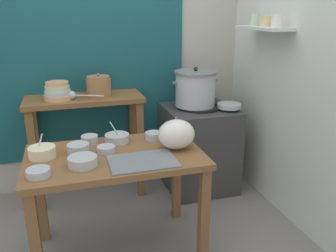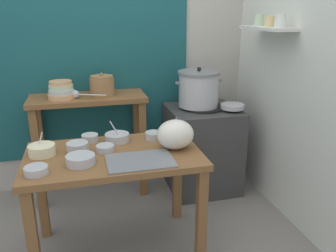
{
  "view_description": "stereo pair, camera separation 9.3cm",
  "coord_description": "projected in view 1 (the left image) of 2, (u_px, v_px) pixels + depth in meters",
  "views": [
    {
      "loc": [
        -0.26,
        -2.05,
        1.58
      ],
      "look_at": [
        0.4,
        0.13,
        0.82
      ],
      "focal_mm": 37.13,
      "sensor_mm": 36.0,
      "label": 1
    },
    {
      "loc": [
        -0.17,
        -2.08,
        1.58
      ],
      "look_at": [
        0.4,
        0.13,
        0.82
      ],
      "focal_mm": 37.13,
      "sensor_mm": 36.0,
      "label": 2
    }
  ],
  "objects": [
    {
      "name": "clay_pot",
      "position": [
        99.0,
        86.0,
        2.88
      ],
      "size": [
        0.2,
        0.2,
        0.19
      ],
      "color": "olive",
      "rests_on": "back_shelf_table"
    },
    {
      "name": "steamer_pot",
      "position": [
        195.0,
        88.0,
        3.02
      ],
      "size": [
        0.42,
        0.37,
        0.34
      ],
      "color": "#B7BABF",
      "rests_on": "stove_block"
    },
    {
      "name": "wide_pan",
      "position": [
        229.0,
        106.0,
        3.0
      ],
      "size": [
        0.2,
        0.2,
        0.04
      ],
      "primitive_type": "cylinder",
      "color": "#B7BABF",
      "rests_on": "stove_block"
    },
    {
      "name": "stove_block",
      "position": [
        199.0,
        148.0,
        3.19
      ],
      "size": [
        0.6,
        0.61,
        0.78
      ],
      "color": "#383838",
      "rests_on": "ground"
    },
    {
      "name": "prep_bowl_3",
      "position": [
        153.0,
        135.0,
        2.43
      ],
      "size": [
        0.12,
        0.12,
        0.05
      ],
      "color": "#B7BABF",
      "rests_on": "prep_table"
    },
    {
      "name": "prep_bowl_8",
      "position": [
        90.0,
        139.0,
        2.36
      ],
      "size": [
        0.11,
        0.11,
        0.05
      ],
      "color": "#B7BABF",
      "rests_on": "prep_table"
    },
    {
      "name": "bowl_stack_enamel",
      "position": [
        58.0,
        91.0,
        2.76
      ],
      "size": [
        0.22,
        0.22,
        0.15
      ],
      "color": "tan",
      "rests_on": "back_shelf_table"
    },
    {
      "name": "prep_bowl_2",
      "position": [
        38.0,
        172.0,
        1.89
      ],
      "size": [
        0.13,
        0.13,
        0.04
      ],
      "color": "#B7BABF",
      "rests_on": "prep_table"
    },
    {
      "name": "ladle",
      "position": [
        73.0,
        95.0,
        2.78
      ],
      "size": [
        0.28,
        0.14,
        0.07
      ],
      "color": "#B7BABF",
      "rests_on": "back_shelf_table"
    },
    {
      "name": "wall_right",
      "position": [
        294.0,
        50.0,
        2.59
      ],
      "size": [
        0.3,
        3.2,
        2.6
      ],
      "color": "silver",
      "rests_on": "ground"
    },
    {
      "name": "back_shelf_table",
      "position": [
        86.0,
        122.0,
        2.94
      ],
      "size": [
        0.96,
        0.4,
        0.9
      ],
      "color": "brown",
      "rests_on": "ground"
    },
    {
      "name": "prep_bowl_4",
      "position": [
        42.0,
        152.0,
        2.13
      ],
      "size": [
        0.16,
        0.16,
        0.14
      ],
      "color": "beige",
      "rests_on": "prep_table"
    },
    {
      "name": "prep_bowl_7",
      "position": [
        78.0,
        148.0,
        2.18
      ],
      "size": [
        0.14,
        0.14,
        0.06
      ],
      "color": "#B7BABF",
      "rests_on": "prep_table"
    },
    {
      "name": "wall_back",
      "position": [
        102.0,
        44.0,
        3.04
      ],
      "size": [
        4.4,
        0.12,
        2.6
      ],
      "color": "#B2ADA3",
      "rests_on": "ground"
    },
    {
      "name": "ground_plane",
      "position": [
        119.0,
        247.0,
        2.44
      ],
      "size": [
        9.0,
        9.0,
        0.0
      ],
      "primitive_type": "plane",
      "color": "gray"
    },
    {
      "name": "prep_bowl_1",
      "position": [
        173.0,
        132.0,
        2.47
      ],
      "size": [
        0.11,
        0.11,
        0.14
      ],
      "color": "#B7D1AD",
      "rests_on": "prep_table"
    },
    {
      "name": "prep_bowl_0",
      "position": [
        117.0,
        138.0,
        2.38
      ],
      "size": [
        0.17,
        0.17,
        0.15
      ],
      "color": "#B7BABF",
      "rests_on": "prep_table"
    },
    {
      "name": "prep_bowl_5",
      "position": [
        83.0,
        161.0,
        2.01
      ],
      "size": [
        0.17,
        0.17,
        0.06
      ],
      "color": "#B7BABF",
      "rests_on": "prep_table"
    },
    {
      "name": "prep_bowl_6",
      "position": [
        106.0,
        149.0,
        2.21
      ],
      "size": [
        0.12,
        0.12,
        0.04
      ],
      "color": "#B7BABF",
      "rests_on": "prep_table"
    },
    {
      "name": "prep_table",
      "position": [
        116.0,
        170.0,
        2.22
      ],
      "size": [
        1.1,
        0.66,
        0.72
      ],
      "color": "brown",
      "rests_on": "ground"
    },
    {
      "name": "serving_tray",
      "position": [
        143.0,
        161.0,
        2.07
      ],
      "size": [
        0.4,
        0.28,
        0.01
      ],
      "primitive_type": "cube",
      "color": "slate",
      "rests_on": "prep_table"
    },
    {
      "name": "plastic_bag",
      "position": [
        176.0,
        134.0,
        2.25
      ],
      "size": [
        0.24,
        0.21,
        0.19
      ],
      "primitive_type": "ellipsoid",
      "color": "silver",
      "rests_on": "prep_table"
    }
  ]
}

